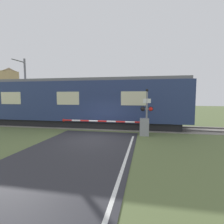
# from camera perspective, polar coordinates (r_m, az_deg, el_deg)

# --- Properties ---
(ground_plane) EXTENTS (80.00, 80.00, 0.00)m
(ground_plane) POSITION_cam_1_polar(r_m,az_deg,el_deg) (11.03, -6.13, -8.57)
(ground_plane) COLOR #5B6B3D
(track_bed) EXTENTS (36.00, 3.20, 0.13)m
(track_bed) POSITION_cam_1_polar(r_m,az_deg,el_deg) (14.92, -1.43, -4.82)
(track_bed) COLOR gray
(track_bed) RESTS_ON ground_plane
(train) EXTENTS (18.91, 2.82, 4.06)m
(train) POSITION_cam_1_polar(r_m,az_deg,el_deg) (15.60, -11.99, 3.10)
(train) COLOR black
(train) RESTS_ON ground_plane
(crossing_barrier) EXTENTS (6.15, 0.44, 1.16)m
(crossing_barrier) POSITION_cam_1_polar(r_m,az_deg,el_deg) (11.80, 7.90, -4.51)
(crossing_barrier) COLOR gray
(crossing_barrier) RESTS_ON ground_plane
(signal_post) EXTENTS (0.81, 0.26, 3.09)m
(signal_post) POSITION_cam_1_polar(r_m,az_deg,el_deg) (11.50, 11.29, 0.80)
(signal_post) COLOR gray
(signal_post) RESTS_ON ground_plane
(catenary_pole) EXTENTS (0.20, 1.90, 6.58)m
(catenary_pole) POSITION_cam_1_polar(r_m,az_deg,el_deg) (21.04, -26.44, 6.90)
(catenary_pole) COLOR slate
(catenary_pole) RESTS_ON ground_plane
(distant_building) EXTENTS (3.13, 3.13, 9.08)m
(distant_building) POSITION_cam_1_polar(r_m,az_deg,el_deg) (46.87, -30.37, 6.95)
(distant_building) COLOR tan
(distant_building) RESTS_ON ground_plane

